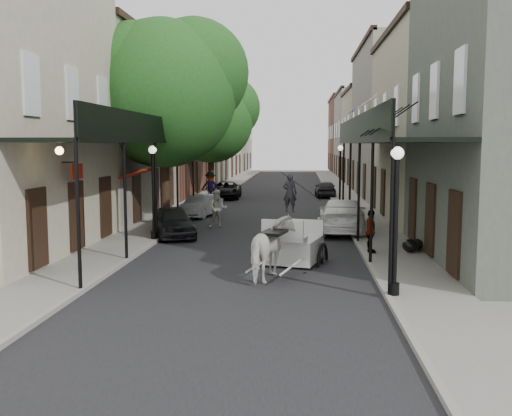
% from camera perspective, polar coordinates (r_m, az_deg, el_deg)
% --- Properties ---
extents(ground, '(140.00, 140.00, 0.00)m').
position_cam_1_polar(ground, '(16.77, -1.61, -7.01)').
color(ground, gray).
rests_on(ground, ground).
extents(road, '(8.00, 90.00, 0.01)m').
position_cam_1_polar(road, '(36.47, 1.70, 0.27)').
color(road, black).
rests_on(road, ground).
extents(sidewalk_left, '(2.20, 90.00, 0.12)m').
position_cam_1_polar(sidewalk_left, '(37.04, -6.05, 0.41)').
color(sidewalk_left, gray).
rests_on(sidewalk_left, ground).
extents(sidewalk_right, '(2.20, 90.00, 0.12)m').
position_cam_1_polar(sidewalk_right, '(36.57, 9.55, 0.28)').
color(sidewalk_right, gray).
rests_on(sidewalk_right, ground).
extents(building_row_left, '(5.00, 80.00, 10.50)m').
position_cam_1_polar(building_row_left, '(47.39, -8.23, 7.96)').
color(building_row_left, '#B8AE93').
rests_on(building_row_left, ground).
extents(building_row_right, '(5.00, 80.00, 10.50)m').
position_cam_1_polar(building_row_right, '(46.75, 13.02, 7.89)').
color(building_row_right, gray).
rests_on(building_row_right, ground).
extents(gallery_left, '(2.20, 18.05, 4.88)m').
position_cam_1_polar(gallery_left, '(24.10, -11.33, 6.66)').
color(gallery_left, black).
rests_on(gallery_left, sidewalk_left).
extents(gallery_right, '(2.20, 18.05, 4.88)m').
position_cam_1_polar(gallery_right, '(23.41, 12.04, 6.65)').
color(gallery_right, black).
rests_on(gallery_right, sidewalk_right).
extents(tree_near, '(7.31, 6.80, 9.63)m').
position_cam_1_polar(tree_near, '(27.19, -8.35, 11.81)').
color(tree_near, '#382619').
rests_on(tree_near, sidewalk_left).
extents(tree_far, '(6.45, 6.00, 8.61)m').
position_cam_1_polar(tree_far, '(40.89, -4.01, 9.10)').
color(tree_far, '#382619').
rests_on(tree_far, sidewalk_left).
extents(lamppost_right_near, '(0.32, 0.32, 3.71)m').
position_cam_1_polar(lamppost_right_near, '(14.54, 13.79, -1.05)').
color(lamppost_right_near, black).
rests_on(lamppost_right_near, sidewalk_right).
extents(lamppost_left, '(0.32, 0.32, 3.71)m').
position_cam_1_polar(lamppost_left, '(23.05, -10.23, 1.71)').
color(lamppost_left, black).
rests_on(lamppost_left, sidewalk_left).
extents(lamppost_right_far, '(0.32, 0.32, 3.71)m').
position_cam_1_polar(lamppost_right_far, '(34.36, 8.41, 3.25)').
color(lamppost_right_far, black).
rests_on(lamppost_right_far, sidewalk_right).
extents(horse, '(1.47, 2.30, 1.80)m').
position_cam_1_polar(horse, '(16.41, 1.67, -4.11)').
color(horse, silver).
rests_on(horse, ground).
extents(carriage, '(2.25, 2.94, 3.00)m').
position_cam_1_polar(carriage, '(19.02, 4.20, -1.85)').
color(carriage, black).
rests_on(carriage, ground).
extents(pedestrian_walking, '(0.95, 0.78, 1.79)m').
position_cam_1_polar(pedestrian_walking, '(26.70, -3.85, -0.06)').
color(pedestrian_walking, beige).
rests_on(pedestrian_walking, ground).
extents(pedestrian_sidewalk_left, '(1.33, 0.85, 1.95)m').
position_cam_1_polar(pedestrian_sidewalk_left, '(38.21, -4.58, 2.17)').
color(pedestrian_sidewalk_left, gray).
rests_on(pedestrian_sidewalk_left, sidewalk_left).
extents(pedestrian_sidewalk_right, '(0.40, 0.90, 1.51)m').
position_cam_1_polar(pedestrian_sidewalk_right, '(20.25, 11.41, -2.29)').
color(pedestrian_sidewalk_right, gray).
rests_on(pedestrian_sidewalk_right, sidewalk_right).
extents(car_left_near, '(2.79, 4.12, 1.30)m').
position_cam_1_polar(car_left_near, '(24.27, -8.29, -1.34)').
color(car_left_near, black).
rests_on(car_left_near, ground).
extents(car_left_mid, '(2.02, 3.78, 1.18)m').
position_cam_1_polar(car_left_mid, '(30.87, -5.53, 0.23)').
color(car_left_mid, '#A9A9AE').
rests_on(car_left_mid, ground).
extents(car_left_far, '(2.22, 4.50, 1.23)m').
position_cam_1_polar(car_left_far, '(41.10, -3.02, 1.80)').
color(car_left_far, black).
rests_on(car_left_far, ground).
extents(car_right_near, '(2.45, 5.25, 1.48)m').
position_cam_1_polar(car_right_near, '(25.49, 8.62, -0.78)').
color(car_right_near, white).
rests_on(car_right_near, ground).
extents(car_right_far, '(1.52, 3.65, 1.24)m').
position_cam_1_polar(car_right_far, '(42.60, 6.95, 1.93)').
color(car_right_far, black).
rests_on(car_right_far, ground).
extents(trash_bags, '(0.84, 0.99, 0.49)m').
position_cam_1_polar(trash_bags, '(20.89, 15.41, -3.60)').
color(trash_bags, black).
rests_on(trash_bags, sidewalk_right).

